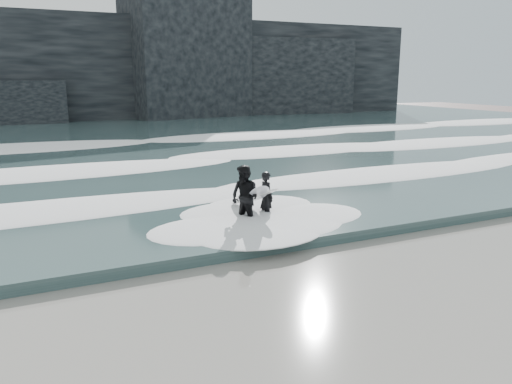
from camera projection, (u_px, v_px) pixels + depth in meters
ground at (398, 293)px, 10.13m from camera, size 120.00×120.00×0.00m
sea at (127, 136)px, 35.75m from camera, size 90.00×52.00×0.30m
headland at (92, 70)px, 49.70m from camera, size 70.00×9.00×10.00m
foam_near at (232, 187)px, 18.00m from camera, size 60.00×3.20×0.20m
foam_mid at (177, 159)px, 24.19m from camera, size 60.00×4.00×0.24m
foam_far at (138, 138)px, 32.14m from camera, size 60.00×4.80×0.30m
surfer_left at (262, 197)px, 14.93m from camera, size 1.15×2.30×1.54m
surfer_right at (246, 197)px, 14.23m from camera, size 1.48×2.05×1.85m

